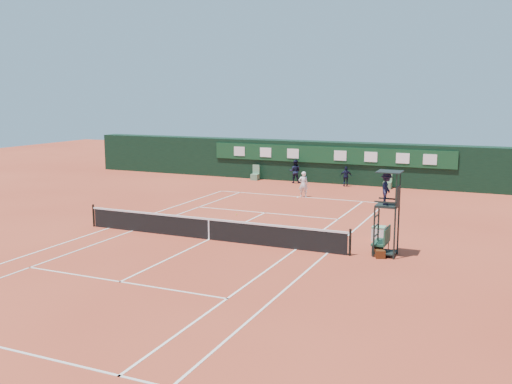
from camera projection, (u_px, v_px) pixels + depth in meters
ground at (209, 240)px, 25.39m from camera, size 90.00×90.00×0.00m
court_lines at (209, 239)px, 25.39m from camera, size 11.05×23.85×0.01m
tennis_net at (209, 228)px, 25.30m from camera, size 12.90×0.10×1.10m
back_wall at (330, 162)px, 42.04m from camera, size 40.00×1.65×3.00m
linesman_chair_left at (255, 176)px, 43.29m from camera, size 0.55×0.50×1.15m
linesman_chair_right at (387, 184)px, 39.31m from camera, size 0.55×0.50×1.15m
umpire_chair at (387, 195)px, 22.44m from camera, size 0.96×0.95×3.42m
player_bench at (383, 239)px, 23.07m from camera, size 0.56×1.20×1.10m
tennis_bag at (379, 252)px, 22.74m from camera, size 0.65×0.91×0.31m
cooler at (379, 233)px, 25.17m from camera, size 0.57×0.57×0.65m
tennis_ball at (236, 214)px, 30.60m from camera, size 0.06×0.06×0.06m
player at (303, 184)px, 35.92m from camera, size 0.71×0.61×1.63m
ball_kid_left at (295, 171)px, 41.74m from camera, size 0.94×0.80×1.70m
ball_kid_right at (346, 176)px, 40.17m from camera, size 0.90×0.60×1.42m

